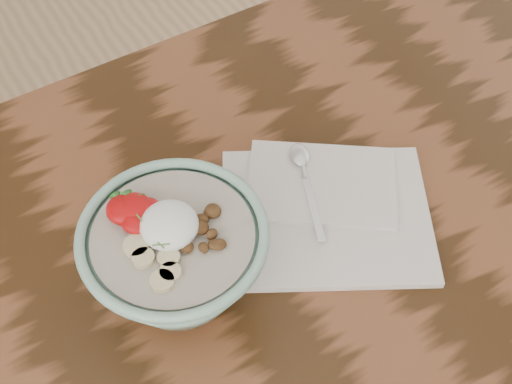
% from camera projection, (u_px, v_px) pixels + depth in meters
% --- Properties ---
extents(table, '(1.60, 0.90, 0.75)m').
position_uv_depth(table, '(247.00, 319.00, 0.94)').
color(table, '#331D0C').
rests_on(table, ground).
extents(breakfast_bowl, '(0.21, 0.21, 0.15)m').
position_uv_depth(breakfast_bowl, '(175.00, 255.00, 0.81)').
color(breakfast_bowl, '#86B5A0').
rests_on(breakfast_bowl, table).
extents(napkin, '(0.34, 0.32, 0.02)m').
position_uv_depth(napkin, '(325.00, 209.00, 0.93)').
color(napkin, silver).
rests_on(napkin, table).
extents(spoon, '(0.08, 0.16, 0.01)m').
position_uv_depth(spoon, '(303.00, 168.00, 0.95)').
color(spoon, silver).
rests_on(spoon, napkin).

